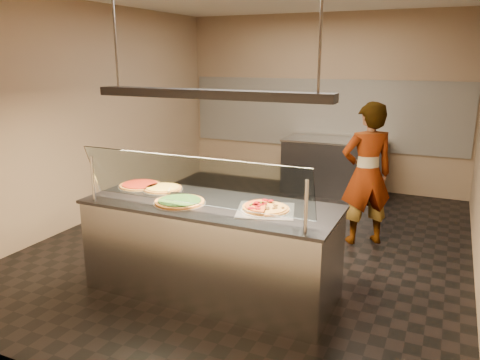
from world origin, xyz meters
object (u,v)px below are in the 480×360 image
at_px(half_pizza_pepperoni, 256,205).
at_px(pizza_cheese, 163,188).
at_px(serving_counter, 211,248).
at_px(half_pizza_sausage, 276,209).
at_px(perforated_tray, 266,210).
at_px(prep_table, 333,167).
at_px(worker, 367,174).
at_px(sneeze_guard, 191,181).
at_px(pizza_tomato, 140,185).
at_px(pizza_spinach, 180,202).
at_px(heat_lamp_housing, 209,94).
at_px(pizza_spatula, 172,191).

xyz_separation_m(half_pizza_pepperoni, pizza_cheese, (-1.13, 0.20, -0.02)).
bearing_deg(serving_counter, half_pizza_sausage, 0.39).
xyz_separation_m(perforated_tray, prep_table, (-0.31, 3.95, -0.47)).
height_order(prep_table, worker, worker).
distance_m(sneeze_guard, half_pizza_pepperoni, 0.63).
distance_m(pizza_cheese, prep_table, 3.89).
xyz_separation_m(serving_counter, pizza_tomato, (-0.96, 0.21, 0.48)).
xyz_separation_m(pizza_spinach, pizza_cheese, (-0.41, 0.34, -0.00)).
height_order(half_pizza_sausage, prep_table, half_pizza_sausage).
height_order(pizza_cheese, worker, worker).
distance_m(pizza_tomato, heat_lamp_housing, 1.41).
bearing_deg(serving_counter, pizza_cheese, 162.90).
height_order(pizza_spatula, heat_lamp_housing, heat_lamp_housing).
bearing_deg(sneeze_guard, half_pizza_pepperoni, 37.02).
bearing_deg(pizza_spatula, serving_counter, -11.93).
height_order(half_pizza_sausage, pizza_spatula, half_pizza_sausage).
xyz_separation_m(half_pizza_pepperoni, pizza_spatula, (-0.95, 0.10, -0.01)).
bearing_deg(pizza_tomato, pizza_spatula, -13.08).
height_order(pizza_tomato, pizza_spatula, pizza_spatula).
xyz_separation_m(half_pizza_pepperoni, heat_lamp_housing, (-0.46, -0.00, 0.99)).
height_order(half_pizza_sausage, pizza_spinach, half_pizza_sausage).
distance_m(perforated_tray, half_pizza_pepperoni, 0.10).
bearing_deg(perforated_tray, pizza_tomato, 172.18).
distance_m(serving_counter, half_pizza_sausage, 0.82).
bearing_deg(sneeze_guard, perforated_tray, 31.78).
bearing_deg(half_pizza_pepperoni, heat_lamp_housing, -179.45).
height_order(sneeze_guard, heat_lamp_housing, heat_lamp_housing).
height_order(serving_counter, pizza_tomato, pizza_tomato).
relative_size(serving_counter, prep_table, 1.45).
xyz_separation_m(serving_counter, half_pizza_sausage, (0.66, 0.00, 0.49)).
distance_m(half_pizza_pepperoni, prep_table, 3.98).
distance_m(pizza_spinach, pizza_spatula, 0.33).
xyz_separation_m(half_pizza_pepperoni, prep_table, (-0.21, 3.95, -0.50)).
distance_m(sneeze_guard, pizza_spinach, 0.44).
height_order(serving_counter, prep_table, same).
relative_size(pizza_cheese, prep_table, 0.25).
relative_size(serving_counter, heat_lamp_housing, 1.06).
bearing_deg(prep_table, half_pizza_sausage, -84.07).
height_order(pizza_tomato, prep_table, pizza_tomato).
relative_size(pizza_spinach, pizza_spatula, 1.98).
xyz_separation_m(pizza_cheese, pizza_spatula, (0.18, -0.10, 0.01)).
xyz_separation_m(serving_counter, sneeze_guard, (0.00, -0.34, 0.76)).
height_order(pizza_spinach, worker, worker).
bearing_deg(serving_counter, pizza_spinach, -153.63).
relative_size(perforated_tray, half_pizza_pepperoni, 1.37).
height_order(perforated_tray, pizza_spatula, pizza_spatula).
xyz_separation_m(sneeze_guard, perforated_tray, (0.56, 0.35, -0.29)).
height_order(perforated_tray, prep_table, perforated_tray).
xyz_separation_m(perforated_tray, pizza_cheese, (-1.23, 0.20, 0.01)).
bearing_deg(sneeze_guard, pizza_spinach, 140.61).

